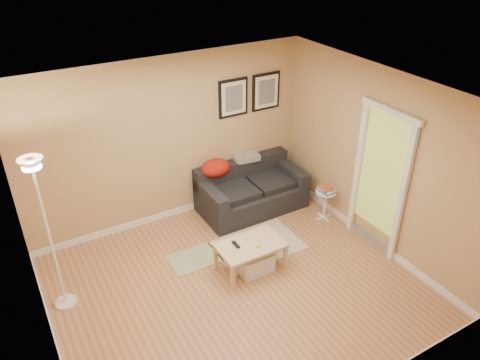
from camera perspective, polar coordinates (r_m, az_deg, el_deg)
The scene contains 24 objects.
floor at distance 6.28m, azimuth -0.47°, elevation -13.02°, with size 4.50×4.50×0.00m, color #BF7752.
ceiling at distance 4.89m, azimuth -0.60°, elevation 9.87°, with size 4.50×4.50×0.00m, color white.
wall_back at distance 7.07m, azimuth -8.58°, elevation 4.67°, with size 4.50×4.50×0.00m, color tan.
wall_front at distance 4.24m, azimuth 13.48°, elevation -15.76°, with size 4.50×4.50×0.00m, color tan.
wall_left at distance 4.99m, azimuth -23.98°, elevation -9.81°, with size 4.00×4.00×0.00m, color tan.
wall_right at distance 6.72m, azimuth 16.40°, elevation 2.34°, with size 4.00×4.00×0.00m, color tan.
baseboard_back at distance 7.67m, azimuth -7.86°, elevation -3.82°, with size 4.50×0.02×0.10m, color white.
baseboard_left at distance 5.82m, azimuth -21.23°, elevation -19.37°, with size 0.02×4.00×0.10m, color white.
baseboard_right at distance 7.36m, azimuth 14.97°, elevation -6.33°, with size 0.02×4.00×0.10m, color white.
sofa at distance 7.59m, azimuth 1.47°, elevation -1.03°, with size 1.70×0.90×0.75m, color black, non-canonical shape.
red_throw at distance 7.38m, azimuth -3.03°, elevation 1.51°, with size 0.48×0.36×0.28m, color red, non-canonical shape.
plaid_throw at distance 7.68m, azimuth 0.74°, elevation 2.84°, with size 0.42×0.26×0.10m, color tan, non-canonical shape.
framed_print_left at distance 7.28m, azimuth -0.84°, elevation 10.03°, with size 0.50×0.04×0.60m, color black, non-canonical shape.
framed_print_right at distance 7.58m, azimuth 3.19°, elevation 10.79°, with size 0.50×0.04×0.60m, color black, non-canonical shape.
area_rug at distance 6.96m, azimuth 2.22°, elevation -7.96°, with size 1.25×0.85×0.01m, color beige.
green_runner at distance 6.74m, azimuth -5.64°, elevation -9.60°, with size 0.70×0.50×0.01m, color #668C4C.
coffee_table at distance 6.40m, azimuth 1.30°, elevation -9.44°, with size 0.89×0.54×0.44m, color #D1BB7F, non-canonical shape.
remote_control at distance 6.23m, azimuth -0.52°, elevation -7.92°, with size 0.05×0.16×0.02m, color black.
tape_roll at distance 6.22m, azimuth 2.21°, elevation -7.99°, with size 0.07×0.07×0.03m, color yellow.
storage_bin at distance 6.44m, azimuth 1.81°, elevation -9.98°, with size 0.48×0.35×0.30m, color white, non-canonical shape.
side_table at distance 7.53m, azimuth 10.33°, elevation -3.00°, with size 0.32×0.32×0.49m, color white, non-canonical shape.
book_stack at distance 7.39m, azimuth 10.51°, elevation -1.08°, with size 0.20×0.26×0.08m, color teal, non-canonical shape.
floor_lamp at distance 5.86m, azimuth -22.20°, elevation -6.96°, with size 0.27×0.27×2.06m, color white, non-canonical shape.
doorway at distance 6.73m, azimuth 16.65°, elevation -0.35°, with size 0.12×1.01×2.13m, color white, non-canonical shape.
Camera 1 is at (-2.26, -4.00, 4.28)m, focal length 34.82 mm.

